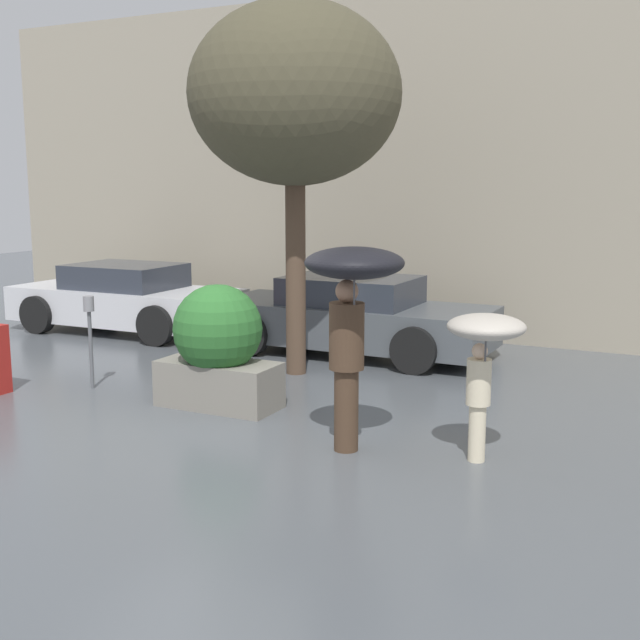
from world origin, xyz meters
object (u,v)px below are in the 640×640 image
Objects in this scene: person_child at (484,345)px; street_tree at (295,96)px; planter_box at (218,346)px; parked_car_far at (126,299)px; parking_meter at (89,322)px; person_adult at (352,296)px; parked_car_near at (351,317)px.

street_tree is (-3.39, 2.54, 2.70)m from person_child.
planter_box is 3.69m from street_tree.
planter_box reaches higher than parked_car_far.
planter_box reaches higher than parking_meter.
person_child reaches higher than parked_car_far.
parking_meter is (-2.02, -0.00, 0.14)m from planter_box.
person_adult reaches higher than planter_box.
parked_car_far is 0.84× the size of street_tree.
person_adult reaches higher than person_child.
planter_box is 0.35× the size of parked_car_far.
parked_car_near is 3.61× the size of parking_meter.
parked_car_far is (-7.77, 4.08, -0.59)m from person_child.
person_child is 5.02m from street_tree.
person_child reaches higher than parking_meter.
parked_car_near is (0.17, 3.57, -0.16)m from planter_box.
parked_car_far is (-4.36, 3.52, -0.16)m from planter_box.
planter_box is 3.57m from parked_car_near.
person_child is 8.80m from parked_car_far.
planter_box reaches higher than parked_car_near.
person_adult reaches higher than parked_car_near.
person_adult is at bearing -155.51° from parked_car_near.
street_tree reaches higher than parked_car_far.
street_tree is (-0.15, -1.59, 3.29)m from parked_car_near.
parking_meter is at bearing -140.33° from person_child.
street_tree is (0.02, 1.97, 3.12)m from planter_box.
parked_car_near is 0.87× the size of street_tree.
planter_box is at bearing 0.03° from parking_meter.
parked_car_near is 4.53m from parked_car_far.
person_child is at bearing -118.63° from parked_car_far.
street_tree reaches higher than person_child.
parked_car_far is 5.69m from street_tree.
person_child is at bearing -36.78° from street_tree.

